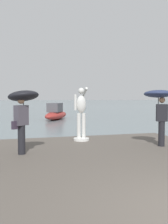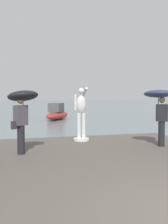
# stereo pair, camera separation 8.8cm
# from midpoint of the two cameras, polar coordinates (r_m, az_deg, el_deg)

# --- Properties ---
(ground_plane) EXTENTS (400.00, 400.00, 0.00)m
(ground_plane) POSITION_cam_midpoint_polar(r_m,az_deg,el_deg) (43.12, -11.97, 0.34)
(ground_plane) COLOR slate
(pier) EXTENTS (7.94, 10.86, 0.40)m
(pier) POSITION_cam_midpoint_polar(r_m,az_deg,el_deg) (6.34, 10.68, -14.32)
(pier) COLOR #564F47
(pier) RESTS_ON ground
(statue_white_figure) EXTENTS (0.62, 0.87, 2.13)m
(statue_white_figure) POSITION_cam_midpoint_polar(r_m,az_deg,el_deg) (10.08, -0.38, -0.82)
(statue_white_figure) COLOR silver
(statue_white_figure) RESTS_ON pier
(onlooker_left) EXTENTS (1.31, 1.31, 1.98)m
(onlooker_left) POSITION_cam_midpoint_polar(r_m,az_deg,el_deg) (7.89, -13.39, 1.72)
(onlooker_left) COLOR black
(onlooker_left) RESTS_ON pier
(onlooker_right) EXTENTS (1.34, 1.35, 2.00)m
(onlooker_right) POSITION_cam_midpoint_polar(r_m,az_deg,el_deg) (9.29, 16.82, 2.30)
(onlooker_right) COLOR black
(onlooker_right) RESTS_ON pier
(boat_near) EXTENTS (3.63, 5.21, 1.60)m
(boat_near) POSITION_cam_midpoint_polar(r_m,az_deg,el_deg) (24.84, -5.93, -0.35)
(boat_near) COLOR #9E2D28
(boat_near) RESTS_ON ground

